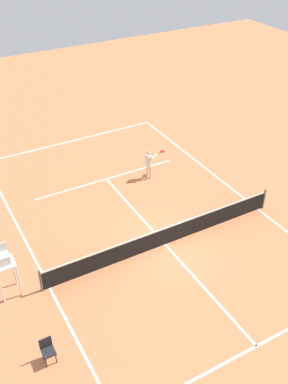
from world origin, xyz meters
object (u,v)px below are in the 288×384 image
(player_serving, at_px, (150,162))
(tennis_ball, at_px, (171,191))
(courtside_chair_near, at_px, (48,349))
(umpire_chair, at_px, (4,263))

(player_serving, xyz_separation_m, tennis_ball, (-0.27, 1.80, -0.95))
(tennis_ball, bearing_deg, courtside_chair_near, 36.10)
(tennis_ball, xyz_separation_m, courtside_chair_near, (9.02, 6.57, 0.50))
(umpire_chair, bearing_deg, tennis_ball, -162.80)
(umpire_chair, bearing_deg, player_serving, -152.64)
(player_serving, height_order, courtside_chair_near, player_serving)
(tennis_ball, height_order, umpire_chair, umpire_chair)
(player_serving, height_order, tennis_ball, player_serving)
(umpire_chair, distance_m, courtside_chair_near, 3.85)
(player_serving, distance_m, umpire_chair, 10.23)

